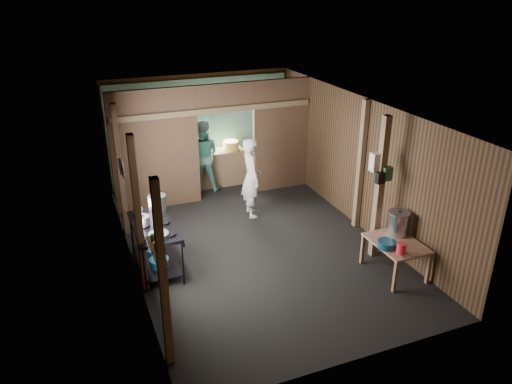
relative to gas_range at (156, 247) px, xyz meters
name	(u,v)px	position (x,y,z in m)	size (l,w,h in m)	color
floor	(252,240)	(1.88, 0.29, -0.42)	(4.50, 7.00, 0.00)	black
ceiling	(252,107)	(1.88, 0.29, 2.18)	(4.50, 7.00, 0.00)	black
wall_back	(199,128)	(1.88, 3.79, 0.88)	(4.50, 0.00, 2.60)	#4F371C
wall_front	(357,278)	(1.88, -3.21, 0.88)	(4.50, 0.00, 2.60)	#4F371C
wall_left	(126,197)	(-0.37, 0.29, 0.88)	(0.00, 7.00, 2.60)	#4F371C
wall_right	(358,162)	(4.13, 0.29, 0.88)	(0.00, 7.00, 2.60)	#4F371C
partition_left	(156,150)	(0.55, 2.49, 0.88)	(1.85, 0.10, 2.60)	brown
partition_right	(281,135)	(3.46, 2.49, 0.88)	(1.35, 0.10, 2.60)	brown
partition_header	(225,97)	(2.13, 2.49, 1.88)	(1.30, 0.10, 0.60)	brown
turquoise_panel	(200,131)	(1.88, 3.73, 0.83)	(4.40, 0.06, 2.50)	#60B0A5
back_counter	(219,167)	(2.18, 3.24, 0.00)	(1.20, 0.50, 0.85)	brown
wall_clock	(210,103)	(2.13, 3.69, 1.48)	(0.20, 0.20, 0.03)	silver
post_left_a	(163,277)	(-0.30, -2.31, 0.88)	(0.10, 0.12, 2.60)	brown
post_left_b	(138,216)	(-0.30, -0.51, 0.88)	(0.10, 0.12, 2.60)	brown
post_left_c	(120,172)	(-0.30, 1.49, 0.88)	(0.10, 0.12, 2.60)	brown
post_right	(360,166)	(4.06, 0.09, 0.88)	(0.10, 0.12, 2.60)	brown
post_free	(379,189)	(3.73, -1.01, 0.88)	(0.12, 0.12, 2.60)	brown
cross_beam	(215,110)	(1.88, 2.44, 1.63)	(4.40, 0.12, 0.12)	brown
pan_lid_big	(123,169)	(-0.33, 0.69, 1.23)	(0.34, 0.34, 0.03)	gray
pan_lid_small	(120,166)	(-0.33, 1.09, 1.13)	(0.30, 0.30, 0.03)	black
wall_shelf	(156,250)	(-0.27, -1.81, 0.98)	(0.14, 0.80, 0.03)	brown
jar_white	(160,255)	(-0.27, -2.06, 1.04)	(0.07, 0.07, 0.10)	silver
jar_yellow	(156,246)	(-0.27, -1.81, 1.04)	(0.08, 0.08, 0.10)	yellow
jar_green	(153,238)	(-0.27, -1.59, 1.04)	(0.06, 0.06, 0.10)	#285534
bag_white	(377,162)	(3.68, -0.93, 1.36)	(0.22, 0.15, 0.32)	silver
bag_green	(387,174)	(3.80, -1.07, 1.18)	(0.16, 0.12, 0.24)	#285534
bag_black	(380,178)	(3.66, -1.09, 1.13)	(0.14, 0.10, 0.20)	black
gas_range	(156,247)	(0.00, 0.00, 0.00)	(0.73, 1.42, 0.84)	black
prep_table	(395,258)	(3.71, -1.65, -0.12)	(0.73, 1.00, 0.59)	tan
stove_pot_large	(157,204)	(0.17, 0.50, 0.56)	(0.32, 0.32, 0.32)	#B6B6BD
stove_pot_med	(143,222)	(-0.17, 0.02, 0.50)	(0.23, 0.23, 0.20)	#B6B6BD
stove_saucepan	(138,211)	(-0.17, 0.54, 0.47)	(0.17, 0.17, 0.11)	#B6B6BD
frying_pan	(159,235)	(0.00, -0.42, 0.45)	(0.32, 0.54, 0.07)	gray
blue_tub_front	(159,262)	(0.00, -0.21, -0.19)	(0.33, 0.33, 0.14)	navy
blue_tub_back	(155,251)	(0.00, 0.20, -0.20)	(0.28, 0.28, 0.11)	navy
stock_pot	(398,224)	(3.89, -1.41, 0.37)	(0.37, 0.37, 0.44)	#B6B6BD
wash_basin	(387,244)	(3.45, -1.72, 0.23)	(0.31, 0.31, 0.12)	navy
pink_bucket	(401,248)	(3.55, -1.96, 0.26)	(0.15, 0.15, 0.18)	red
knife	(411,256)	(3.64, -2.11, 0.18)	(0.30, 0.04, 0.01)	#B6B6BD
yellow_tub	(231,145)	(2.49, 3.24, 0.53)	(0.37, 0.37, 0.20)	yellow
cook	(251,178)	(2.28, 1.36, 0.42)	(0.62, 0.40, 1.69)	beige
worker_back	(202,156)	(1.72, 3.05, 0.43)	(0.82, 0.64, 1.70)	#5F9F93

